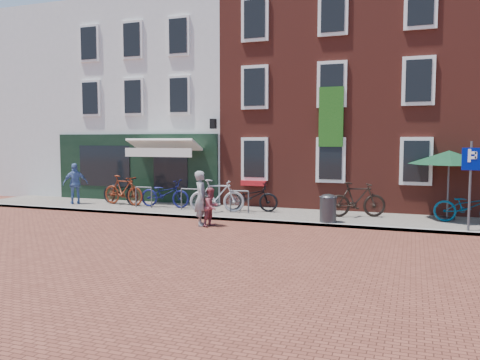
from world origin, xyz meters
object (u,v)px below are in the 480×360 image
(bicycle_4, at_px, (250,197))
(woman, at_px, (201,198))
(cafe_person, at_px, (75,184))
(bicycle_0, at_px, (121,191))
(bicycle_2, at_px, (165,193))
(bicycle_3, at_px, (217,196))
(boy, at_px, (211,207))
(parking_sign, at_px, (471,173))
(litter_bin, at_px, (328,207))
(bicycle_6, at_px, (468,206))
(parasol, at_px, (449,155))
(bicycle_1, at_px, (123,190))
(bicycle_5, at_px, (357,200))

(bicycle_4, bearing_deg, woman, 159.34)
(cafe_person, bearing_deg, woman, 116.82)
(bicycle_0, xyz_separation_m, bicycle_2, (2.20, -0.23, 0.00))
(bicycle_2, relative_size, bicycle_3, 1.03)
(boy, bearing_deg, bicycle_3, 33.12)
(parking_sign, bearing_deg, litter_bin, 179.16)
(bicycle_4, bearing_deg, bicycle_0, 82.11)
(cafe_person, height_order, bicycle_6, cafe_person)
(parasol, xyz_separation_m, bicycle_1, (-12.21, -0.60, -1.56))
(bicycle_2, relative_size, bicycle_5, 1.03)
(bicycle_1, xyz_separation_m, bicycle_4, (5.44, 0.11, -0.06))
(bicycle_1, xyz_separation_m, bicycle_3, (4.37, -0.54, 0.00))
(parking_sign, distance_m, parasol, 2.06)
(bicycle_2, bearing_deg, bicycle_1, 87.43)
(woman, height_order, bicycle_6, woman)
(bicycle_1, xyz_separation_m, bicycle_5, (9.30, 0.10, 0.00))
(bicycle_5, relative_size, bicycle_6, 0.97)
(parking_sign, bearing_deg, bicycle_2, 172.91)
(woman, distance_m, bicycle_4, 2.93)
(bicycle_0, height_order, bicycle_1, bicycle_1)
(cafe_person, height_order, bicycle_4, cafe_person)
(bicycle_3, bearing_deg, parking_sign, -114.54)
(cafe_person, xyz_separation_m, bicycle_2, (4.00, 0.35, -0.30))
(bicycle_1, height_order, bicycle_2, bicycle_1)
(bicycle_2, height_order, bicycle_5, bicycle_5)
(bicycle_4, bearing_deg, bicycle_6, -97.62)
(bicycle_6, bearing_deg, cafe_person, 100.03)
(woman, xyz_separation_m, bicycle_6, (8.05, 2.73, -0.24))
(bicycle_0, xyz_separation_m, bicycle_1, (0.28, -0.22, 0.06))
(parking_sign, height_order, bicycle_6, parking_sign)
(parking_sign, bearing_deg, boy, -169.68)
(woman, height_order, bicycle_5, woman)
(woman, height_order, bicycle_0, woman)
(parking_sign, relative_size, bicycle_6, 1.26)
(cafe_person, xyz_separation_m, bicycle_3, (6.45, -0.18, -0.24))
(cafe_person, bearing_deg, boy, 117.68)
(parasol, height_order, cafe_person, parasol)
(litter_bin, height_order, bicycle_0, bicycle_0)
(bicycle_2, bearing_deg, bicycle_5, -91.27)
(parking_sign, relative_size, woman, 1.48)
(litter_bin, height_order, parking_sign, parking_sign)
(bicycle_1, distance_m, bicycle_2, 1.92)
(bicycle_2, xyz_separation_m, bicycle_5, (7.38, 0.11, 0.06))
(woman, bearing_deg, bicycle_3, -13.40)
(bicycle_2, height_order, bicycle_6, same)
(bicycle_0, xyz_separation_m, bicycle_3, (4.65, -0.76, 0.06))
(bicycle_2, bearing_deg, bicycle_6, -92.07)
(bicycle_0, distance_m, bicycle_4, 5.71)
(woman, height_order, cafe_person, cafe_person)
(parking_sign, distance_m, bicycle_5, 3.82)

